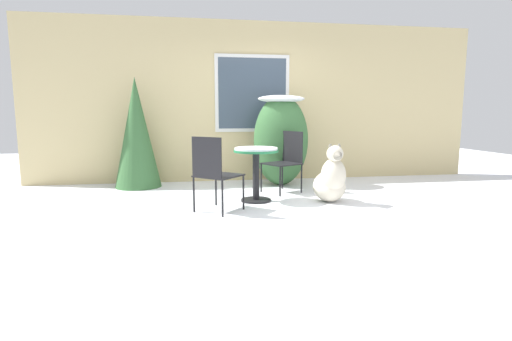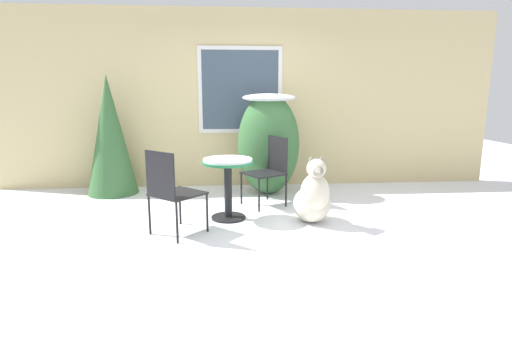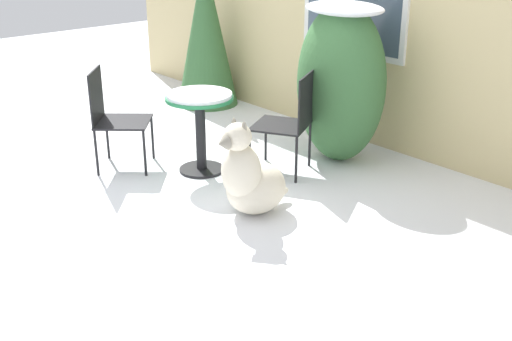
{
  "view_description": "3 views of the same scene",
  "coord_description": "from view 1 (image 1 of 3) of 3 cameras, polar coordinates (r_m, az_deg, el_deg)",
  "views": [
    {
      "loc": [
        -1.23,
        -4.87,
        1.19
      ],
      "look_at": [
        -0.35,
        0.41,
        0.42
      ],
      "focal_mm": 28.0,
      "sensor_mm": 36.0,
      "label": 1
    },
    {
      "loc": [
        -0.38,
        -4.24,
        1.5
      ],
      "look_at": [
        0.0,
        0.6,
        0.55
      ],
      "focal_mm": 28.0,
      "sensor_mm": 36.0,
      "label": 2
    },
    {
      "loc": [
        4.11,
        -2.8,
        2.24
      ],
      "look_at": [
        0.63,
        0.23,
        0.35
      ],
      "focal_mm": 45.0,
      "sensor_mm": 36.0,
      "label": 3
    }
  ],
  "objects": [
    {
      "name": "shrub_left",
      "position": [
        6.63,
        3.59,
        4.6
      ],
      "size": [
        0.91,
        0.69,
        1.49
      ],
      "color": "#386638",
      "rests_on": "ground_plane"
    },
    {
      "name": "dog",
      "position": [
        5.45,
        10.64,
        -1.45
      ],
      "size": [
        0.43,
        0.71,
        0.8
      ],
      "rotation": [
        0.0,
        0.0,
        0.0
      ],
      "color": "beige",
      "rests_on": "ground_plane"
    },
    {
      "name": "patio_table",
      "position": [
        5.4,
        0.0,
        1.32
      ],
      "size": [
        0.6,
        0.6,
        0.74
      ],
      "color": "black",
      "rests_on": "ground_plane"
    },
    {
      "name": "ground_plane",
      "position": [
        5.16,
        4.61,
        -5.2
      ],
      "size": [
        16.0,
        16.0,
        0.0
      ],
      "primitive_type": "plane",
      "color": "white"
    },
    {
      "name": "evergreen_bush",
      "position": [
        6.72,
        -16.69,
        5.18
      ],
      "size": [
        0.74,
        0.74,
        1.76
      ],
      "color": "#386638",
      "rests_on": "ground_plane"
    },
    {
      "name": "patio_chair_near_table",
      "position": [
        6.08,
        4.26,
        1.66
      ],
      "size": [
        0.64,
        0.64,
        0.92
      ],
      "rotation": [
        0.0,
        0.0,
        -1.07
      ],
      "color": "black",
      "rests_on": "ground_plane"
    },
    {
      "name": "patio_chair_far_side",
      "position": [
        4.81,
        -5.98,
        -0.08
      ],
      "size": [
        0.66,
        0.66,
        0.92
      ],
      "rotation": [
        0.0,
        0.0,
        2.41
      ],
      "color": "black",
      "rests_on": "ground_plane"
    },
    {
      "name": "house_wall",
      "position": [
        7.18,
        0.37,
        9.8
      ],
      "size": [
        8.0,
        0.1,
        2.78
      ],
      "color": "#D1BC84",
      "rests_on": "ground_plane"
    }
  ]
}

